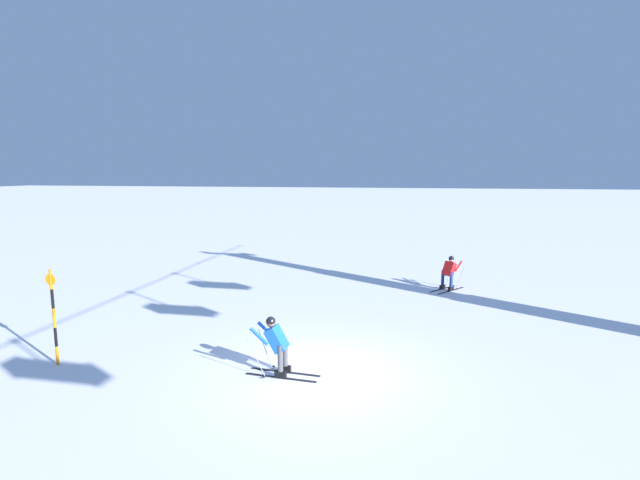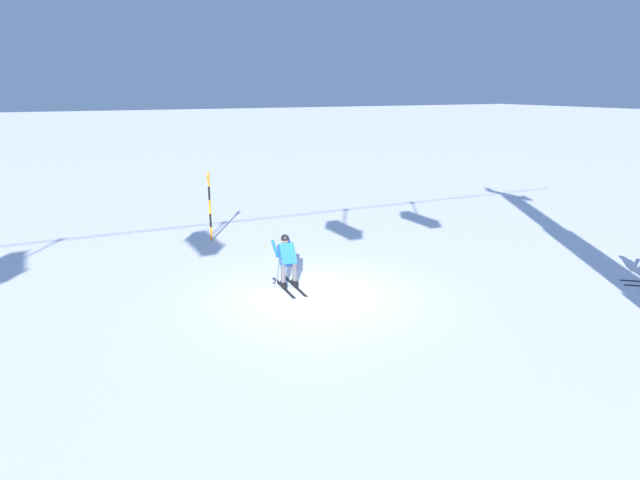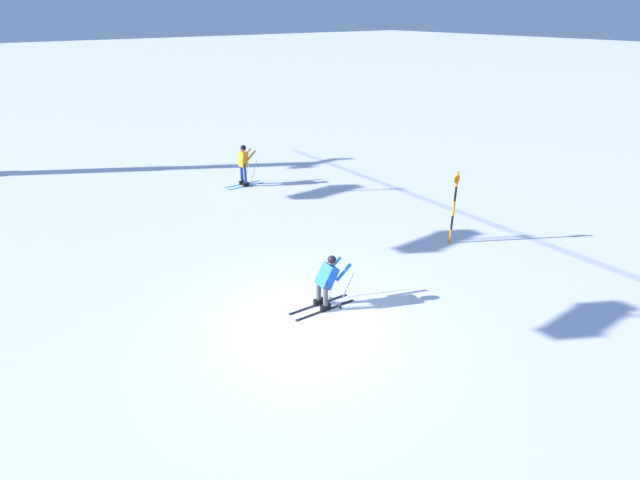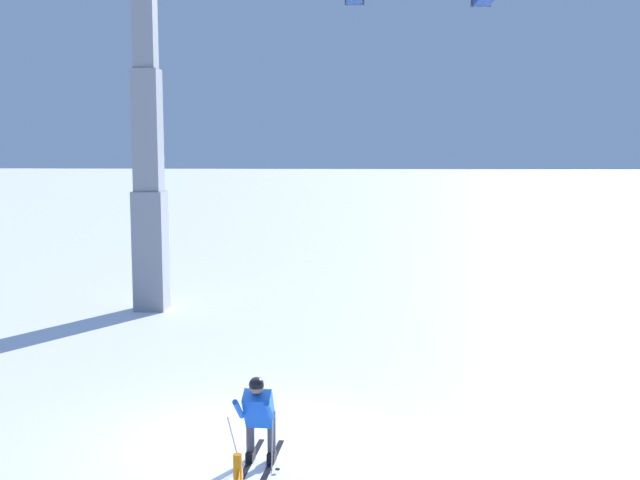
% 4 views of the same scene
% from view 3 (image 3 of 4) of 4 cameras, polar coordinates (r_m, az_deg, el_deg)
% --- Properties ---
extents(ground_plane, '(260.00, 260.00, 0.00)m').
position_cam_3_polar(ground_plane, '(12.33, -1.60, -9.84)').
color(ground_plane, white).
extents(skier_carving_main, '(0.73, 1.81, 1.56)m').
position_cam_3_polar(skier_carving_main, '(12.63, 0.84, -4.52)').
color(skier_carving_main, black).
rests_on(skier_carving_main, ground_plane).
extents(trail_marker_pole, '(0.07, 0.28, 2.48)m').
position_cam_3_polar(trail_marker_pole, '(16.46, 15.30, 3.84)').
color(trail_marker_pole, orange).
rests_on(trail_marker_pole, ground_plane).
extents(skier_distant_uphill, '(0.71, 1.75, 1.83)m').
position_cam_3_polar(skier_distant_uphill, '(21.83, -8.86, 8.95)').
color(skier_distant_uphill, '#198CCC').
rests_on(skier_distant_uphill, ground_plane).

